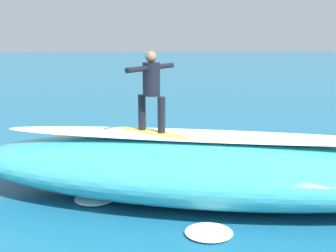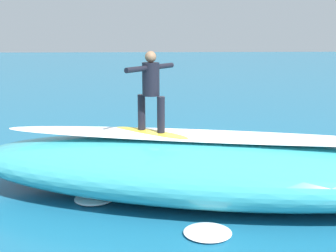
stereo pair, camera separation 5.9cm
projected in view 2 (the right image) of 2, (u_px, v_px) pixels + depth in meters
name	position (u px, v px, depth m)	size (l,w,h in m)	color
ground_plane	(186.00, 163.00, 10.97)	(120.00, 120.00, 0.00)	#196084
wave_crest	(203.00, 168.00, 8.51)	(9.86, 2.96, 1.28)	teal
wave_foam_lip	(204.00, 136.00, 8.36)	(8.38, 1.04, 0.08)	white
surfboard_riding	(151.00, 133.00, 8.53)	(1.91, 0.46, 0.10)	yellow
surfer_riding	(151.00, 85.00, 8.31)	(0.98, 1.28, 1.60)	black
surfboard_paddling	(180.00, 150.00, 11.95)	(2.14, 0.49, 0.10)	#33B2D1
surfer_paddling	(175.00, 144.00, 11.92)	(1.69, 0.46, 0.30)	black
foam_patch_mid	(96.00, 198.00, 8.52)	(0.86, 0.80, 0.11)	white
foam_patch_far	(208.00, 232.00, 7.08)	(0.82, 0.75, 0.08)	white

